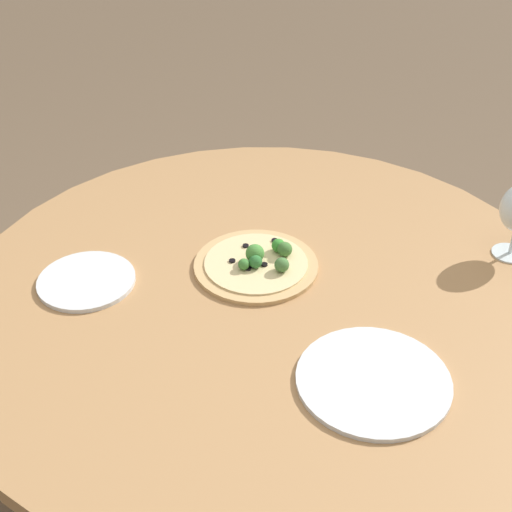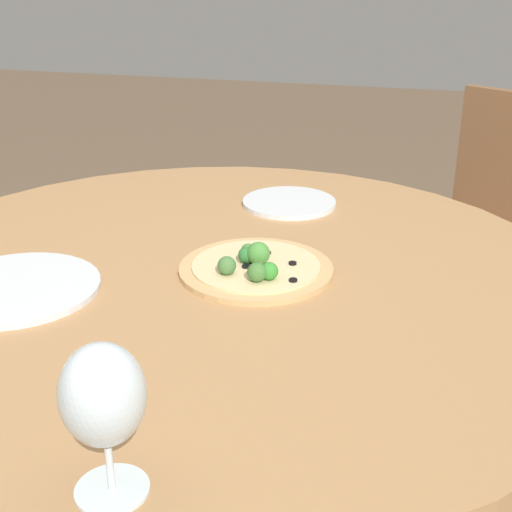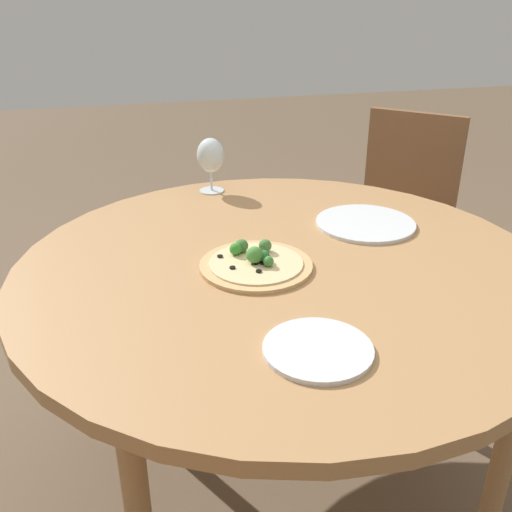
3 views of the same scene
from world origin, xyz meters
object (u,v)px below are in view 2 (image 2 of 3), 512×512
at_px(pizza, 255,267).
at_px(wine_glass, 103,398).
at_px(plate_far, 16,288).
at_px(chair, 490,241).
at_px(plate_near, 289,203).

height_order(pizza, wine_glass, wine_glass).
bearing_deg(pizza, plate_far, -154.64).
bearing_deg(wine_glass, chair, 72.72).
height_order(chair, pizza, chair).
relative_size(plate_near, plate_far, 0.74).
bearing_deg(pizza, wine_glass, -90.07).
xyz_separation_m(pizza, wine_glass, (-0.00, -0.56, 0.10)).
bearing_deg(pizza, plate_near, 93.56).
bearing_deg(wine_glass, plate_near, 91.36).
bearing_deg(plate_far, plate_near, 57.62).
bearing_deg(plate_far, pizza, 25.36).
relative_size(pizza, plate_far, 0.98).
bearing_deg(chair, pizza, -86.69).
bearing_deg(chair, plate_far, -97.41).
relative_size(chair, plate_far, 3.20).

